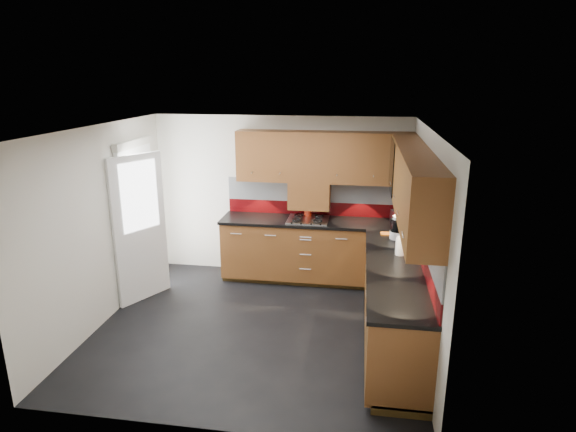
% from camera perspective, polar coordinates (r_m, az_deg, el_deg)
% --- Properties ---
extents(room, '(4.00, 3.80, 2.64)m').
position_cam_1_polar(room, '(5.46, -4.01, 0.88)').
color(room, black).
extents(base_cabinets, '(2.70, 3.20, 0.95)m').
position_cam_1_polar(base_cabinets, '(6.37, 7.10, -7.05)').
color(base_cabinets, brown).
rests_on(base_cabinets, room).
extents(countertop, '(2.72, 3.22, 0.04)m').
position_cam_1_polar(countertop, '(6.18, 7.13, -2.99)').
color(countertop, black).
rests_on(countertop, base_cabinets).
extents(backsplash, '(2.70, 3.20, 0.54)m').
position_cam_1_polar(backsplash, '(6.31, 9.31, 0.08)').
color(backsplash, maroon).
rests_on(backsplash, countertop).
extents(upper_cabinets, '(2.50, 3.20, 0.72)m').
position_cam_1_polar(upper_cabinets, '(6.02, 9.14, 5.47)').
color(upper_cabinets, brown).
rests_on(upper_cabinets, room).
extents(extractor_hood, '(0.60, 0.33, 0.40)m').
position_cam_1_polar(extractor_hood, '(7.01, 2.56, 2.51)').
color(extractor_hood, brown).
rests_on(extractor_hood, room).
extents(glass_cabinet, '(0.32, 0.80, 0.66)m').
position_cam_1_polar(glass_cabinet, '(6.32, 13.53, 5.97)').
color(glass_cabinet, black).
rests_on(glass_cabinet, room).
extents(back_door, '(0.42, 1.19, 2.04)m').
position_cam_1_polar(back_door, '(6.86, -17.19, -0.67)').
color(back_door, white).
rests_on(back_door, room).
extents(gas_hob, '(0.59, 0.52, 0.05)m').
position_cam_1_polar(gas_hob, '(6.94, 2.37, -0.42)').
color(gas_hob, silver).
rests_on(gas_hob, countertop).
extents(utensil_pot, '(0.11, 0.11, 0.39)m').
position_cam_1_polar(utensil_pot, '(7.11, 2.37, 0.63)').
color(utensil_pot, red).
rests_on(utensil_pot, countertop).
extents(toaster, '(0.27, 0.20, 0.18)m').
position_cam_1_polar(toaster, '(7.05, 13.08, 0.02)').
color(toaster, silver).
rests_on(toaster, countertop).
extents(food_processor, '(0.18, 0.18, 0.30)m').
position_cam_1_polar(food_processor, '(6.29, 12.80, -1.44)').
color(food_processor, white).
rests_on(food_processor, countertop).
extents(paper_towel, '(0.14, 0.14, 0.24)m').
position_cam_1_polar(paper_towel, '(5.74, 13.19, -3.34)').
color(paper_towel, white).
rests_on(paper_towel, countertop).
extents(orange_cloth, '(0.16, 0.14, 0.02)m').
position_cam_1_polar(orange_cloth, '(6.46, 11.59, -2.08)').
color(orange_cloth, orange).
rests_on(orange_cloth, countertop).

